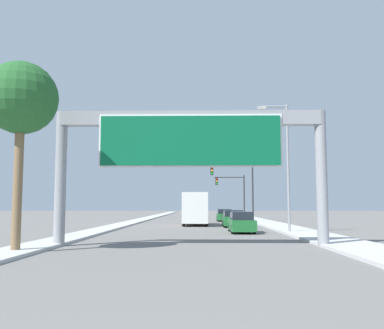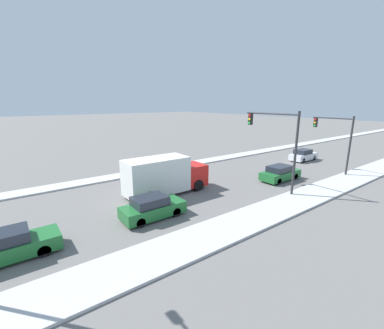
# 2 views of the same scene
# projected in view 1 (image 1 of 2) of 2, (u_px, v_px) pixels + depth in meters

# --- Properties ---
(sidewalk_right) EXTENTS (3.00, 120.00, 0.15)m
(sidewalk_right) POSITION_uv_depth(u_px,v_px,m) (250.00, 218.00, 62.43)
(sidewalk_right) COLOR #BDBDBD
(sidewalk_right) RESTS_ON ground
(median_strip_left) EXTENTS (2.00, 120.00, 0.15)m
(median_strip_left) POSITION_uv_depth(u_px,v_px,m) (148.00, 218.00, 62.71)
(median_strip_left) COLOR #BDBDBD
(median_strip_left) RESTS_ON ground
(sign_gantry) EXTENTS (13.45, 0.73, 6.67)m
(sign_gantry) POSITION_uv_depth(u_px,v_px,m) (190.00, 143.00, 21.13)
(sign_gantry) COLOR gray
(sign_gantry) RESTS_ON ground
(car_near_center) EXTENTS (1.87, 4.29, 1.55)m
(car_near_center) POSITION_uv_depth(u_px,v_px,m) (233.00, 219.00, 39.32)
(car_near_center) COLOR #1E662D
(car_near_center) RESTS_ON ground
(car_far_center) EXTENTS (1.71, 4.71, 1.53)m
(car_far_center) POSITION_uv_depth(u_px,v_px,m) (241.00, 223.00, 31.26)
(car_far_center) COLOR #1E662D
(car_far_center) RESTS_ON ground
(car_far_left) EXTENTS (1.84, 4.47, 1.51)m
(car_far_left) POSITION_uv_depth(u_px,v_px,m) (224.00, 215.00, 53.61)
(car_far_left) COLOR #1E662D
(car_far_left) RESTS_ON ground
(car_near_left) EXTENTS (1.76, 4.21, 1.52)m
(car_near_left) POSITION_uv_depth(u_px,v_px,m) (197.00, 214.00, 63.79)
(car_near_left) COLOR silver
(car_near_left) RESTS_ON ground
(truck_box_primary) EXTENTS (2.43, 7.32, 3.20)m
(truck_box_primary) POSITION_uv_depth(u_px,v_px,m) (195.00, 209.00, 42.47)
(truck_box_primary) COLOR red
(truck_box_primary) RESTS_ON ground
(traffic_light_near_intersection) EXTENTS (5.38, 0.32, 6.99)m
(traffic_light_near_intersection) POSITION_uv_depth(u_px,v_px,m) (239.00, 182.00, 50.98)
(traffic_light_near_intersection) COLOR #2D2D30
(traffic_light_near_intersection) RESTS_ON ground
(traffic_light_mid_block) EXTENTS (4.34, 0.32, 6.27)m
(traffic_light_mid_block) POSITION_uv_depth(u_px,v_px,m) (235.00, 190.00, 60.87)
(traffic_light_mid_block) COLOR #2D2D30
(traffic_light_mid_block) RESTS_ON ground
(palm_tree_foreground) EXTENTS (3.15, 3.15, 8.19)m
(palm_tree_foreground) POSITION_uv_depth(u_px,v_px,m) (21.00, 100.00, 18.43)
(palm_tree_foreground) COLOR brown
(palm_tree_foreground) RESTS_ON ground
(street_lamp_right) EXTENTS (2.23, 0.28, 9.36)m
(street_lamp_right) POSITION_uv_depth(u_px,v_px,m) (285.00, 158.00, 30.97)
(street_lamp_right) COLOR gray
(street_lamp_right) RESTS_ON ground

